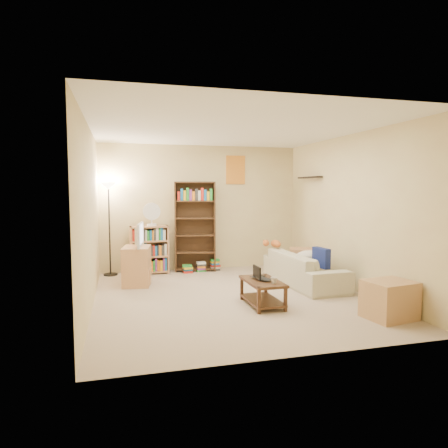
% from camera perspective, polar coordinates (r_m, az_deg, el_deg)
% --- Properties ---
extents(room, '(4.50, 4.54, 2.52)m').
position_cam_1_polar(room, '(5.93, 1.09, 4.97)').
color(room, '#C1A790').
rests_on(room, ground).
extents(sofa, '(1.92, 0.88, 0.54)m').
position_cam_1_polar(sofa, '(7.00, 11.35, -6.25)').
color(sofa, '#BDB99D').
rests_on(sofa, ground).
extents(navy_pillow, '(0.16, 0.37, 0.32)m').
position_cam_1_polar(navy_pillow, '(6.66, 13.71, -4.71)').
color(navy_pillow, navy).
rests_on(navy_pillow, sofa).
extents(cream_blanket, '(0.50, 0.36, 0.21)m').
position_cam_1_polar(cream_blanket, '(7.07, 12.16, -4.56)').
color(cream_blanket, silver).
rests_on(cream_blanket, sofa).
extents(tabby_cat, '(0.43, 0.17, 0.15)m').
position_cam_1_polar(tabby_cat, '(7.47, 7.16, -2.80)').
color(tabby_cat, '#C7632A').
rests_on(tabby_cat, sofa).
extents(coffee_table, '(0.46, 0.81, 0.36)m').
position_cam_1_polar(coffee_table, '(5.68, 5.52, -9.35)').
color(coffee_table, '#412419').
rests_on(coffee_table, ground).
extents(laptop, '(0.52, 0.47, 0.03)m').
position_cam_1_polar(laptop, '(5.70, 5.81, -7.73)').
color(laptop, black).
rests_on(laptop, coffee_table).
extents(laptop_screen, '(0.02, 0.27, 0.18)m').
position_cam_1_polar(laptop_screen, '(5.64, 4.71, -6.90)').
color(laptop_screen, white).
rests_on(laptop_screen, laptop).
extents(mug, '(0.14, 0.14, 0.09)m').
position_cam_1_polar(mug, '(5.47, 7.14, -8.00)').
color(mug, silver).
rests_on(mug, coffee_table).
extents(tv_remote, '(0.09, 0.15, 0.02)m').
position_cam_1_polar(tv_remote, '(5.93, 5.40, -7.30)').
color(tv_remote, black).
rests_on(tv_remote, coffee_table).
extents(tv_stand, '(0.53, 0.67, 0.66)m').
position_cam_1_polar(tv_stand, '(6.97, -12.35, -5.84)').
color(tv_stand, tan).
rests_on(tv_stand, ground).
extents(television, '(0.72, 0.31, 0.40)m').
position_cam_1_polar(television, '(6.90, -12.43, -1.53)').
color(television, black).
rests_on(television, tv_stand).
extents(tall_bookshelf, '(0.83, 0.40, 1.77)m').
position_cam_1_polar(tall_bookshelf, '(7.91, -4.15, -0.01)').
color(tall_bookshelf, '#49341C').
rests_on(tall_bookshelf, ground).
extents(short_bookshelf, '(0.73, 0.33, 0.92)m').
position_cam_1_polar(short_bookshelf, '(7.81, -10.62, -3.65)').
color(short_bookshelf, tan).
rests_on(short_bookshelf, ground).
extents(desk_fan, '(0.33, 0.18, 0.44)m').
position_cam_1_polar(desk_fan, '(7.70, -10.29, 1.44)').
color(desk_fan, white).
rests_on(desk_fan, short_bookshelf).
extents(floor_lamp, '(0.30, 0.30, 1.75)m').
position_cam_1_polar(floor_lamp, '(7.75, -16.14, 3.12)').
color(floor_lamp, black).
rests_on(floor_lamp, ground).
extents(side_table, '(0.58, 0.58, 0.50)m').
position_cam_1_polar(side_table, '(7.77, 10.98, -5.29)').
color(side_table, tan).
rests_on(side_table, ground).
extents(end_cabinet, '(0.64, 0.56, 0.48)m').
position_cam_1_polar(end_cabinet, '(5.51, 22.55, -9.96)').
color(end_cabinet, tan).
rests_on(end_cabinet, ground).
extents(book_stacks, '(0.77, 0.25, 0.23)m').
position_cam_1_polar(book_stacks, '(7.95, -3.01, -6.07)').
color(book_stacks, red).
rests_on(book_stacks, ground).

